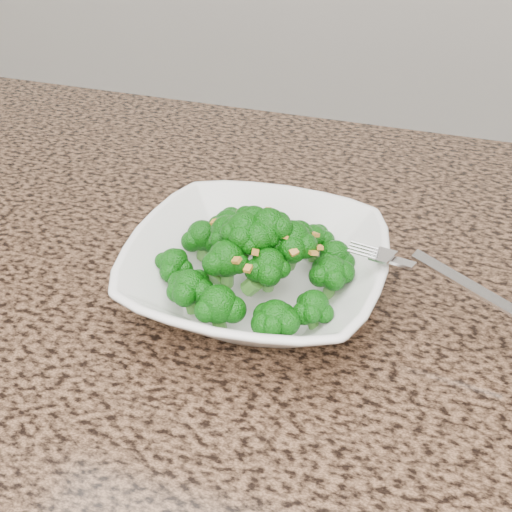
% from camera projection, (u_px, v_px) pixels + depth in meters
% --- Properties ---
extents(granite_counter, '(1.64, 1.04, 0.03)m').
position_uv_depth(granite_counter, '(103.00, 321.00, 0.64)').
color(granite_counter, brown).
rests_on(granite_counter, cabinet).
extents(bowl, '(0.26, 0.26, 0.06)m').
position_uv_depth(bowl, '(256.00, 272.00, 0.63)').
color(bowl, white).
rests_on(bowl, granite_counter).
extents(broccoli_pile, '(0.22, 0.22, 0.06)m').
position_uv_depth(broccoli_pile, '(256.00, 218.00, 0.59)').
color(broccoli_pile, '#0D590A').
rests_on(broccoli_pile, bowl).
extents(garlic_topping, '(0.13, 0.13, 0.01)m').
position_uv_depth(garlic_topping, '(256.00, 184.00, 0.57)').
color(garlic_topping, '#C2882F').
rests_on(garlic_topping, broccoli_pile).
extents(fork, '(0.18, 0.09, 0.01)m').
position_uv_depth(fork, '(407.00, 264.00, 0.58)').
color(fork, silver).
rests_on(fork, bowl).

